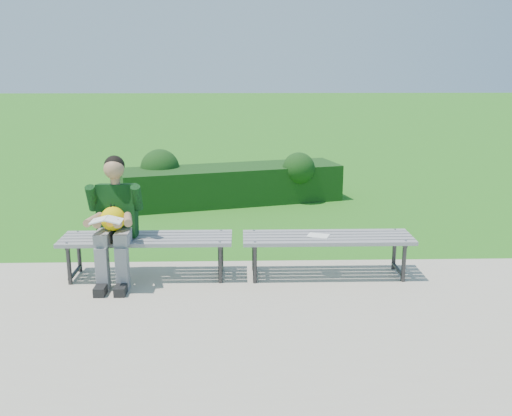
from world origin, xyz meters
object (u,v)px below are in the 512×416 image
hedge (229,182)px  seated_boy (115,217)px  bench_left (147,242)px  paper_sheet (318,236)px  bench_right (327,241)px

hedge → seated_boy: 3.77m
bench_left → paper_sheet: size_ratio=6.89×
hedge → paper_sheet: size_ratio=14.18×
bench_left → seated_boy: (-0.30, -0.10, 0.30)m
hedge → bench_right: hedge is taller
hedge → seated_boy: size_ratio=2.82×
bench_left → paper_sheet: 1.82m
paper_sheet → seated_boy: bearing=-177.8°
bench_left → bench_right: same height
hedge → seated_boy: (-1.10, -3.58, 0.37)m
hedge → bench_left: bearing=-102.9°
bench_right → paper_sheet: bench_right is taller
hedge → bench_right: 3.68m
bench_right → paper_sheet: bearing=180.0°
bench_left → bench_right: bearing=-0.4°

